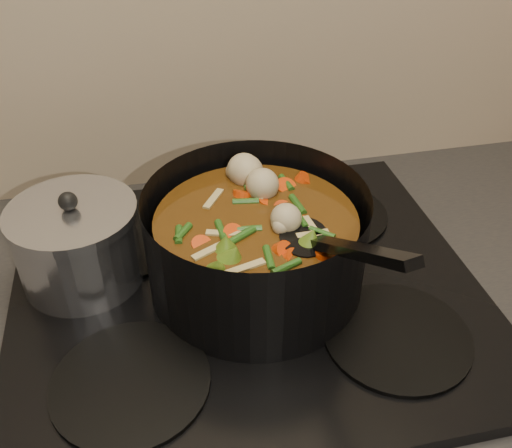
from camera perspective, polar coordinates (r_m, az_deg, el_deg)
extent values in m
cube|color=black|center=(0.81, -0.89, -8.52)|extent=(2.64, 0.64, 0.05)
cube|color=black|center=(0.78, -0.91, -6.72)|extent=(0.62, 0.54, 0.02)
cylinder|color=black|center=(0.68, -12.43, -15.18)|extent=(0.18, 0.18, 0.01)
cylinder|color=black|center=(0.73, 13.91, -10.82)|extent=(0.18, 0.18, 0.01)
cylinder|color=black|center=(0.87, -13.13, -1.68)|extent=(0.18, 0.18, 0.01)
cylinder|color=black|center=(0.90, 7.38, 0.99)|extent=(0.18, 0.18, 0.01)
cylinder|color=black|center=(0.73, 0.00, -1.73)|extent=(0.29, 0.29, 0.14)
cylinder|color=black|center=(0.78, 0.00, -5.53)|extent=(0.28, 0.28, 0.01)
cylinder|color=#4C2F0D|center=(0.74, 0.00, -2.44)|extent=(0.26, 0.26, 0.10)
cylinder|color=#D33C09|center=(0.72, 2.94, 0.78)|extent=(0.03, 0.03, 0.03)
cylinder|color=#D33C09|center=(0.76, 2.04, 3.15)|extent=(0.04, 0.04, 0.03)
cylinder|color=#D33C09|center=(0.78, -3.59, 4.05)|extent=(0.04, 0.04, 0.03)
cylinder|color=#D33C09|center=(0.72, -4.18, 0.65)|extent=(0.03, 0.03, 0.03)
cylinder|color=#D33C09|center=(0.67, -4.74, -2.73)|extent=(0.04, 0.03, 0.03)
cylinder|color=#D33C09|center=(0.68, 0.66, -1.44)|extent=(0.04, 0.04, 0.03)
cylinder|color=#D33C09|center=(0.69, 5.10, -0.95)|extent=(0.03, 0.04, 0.03)
cylinder|color=#D33C09|center=(0.76, 6.40, 2.57)|extent=(0.03, 0.03, 0.03)
cylinder|color=#D33C09|center=(0.76, 0.43, 2.76)|extent=(0.04, 0.04, 0.03)
cylinder|color=#D33C09|center=(0.76, -4.60, 2.88)|extent=(0.04, 0.04, 0.03)
cylinder|color=#D33C09|center=(0.71, -3.00, 0.03)|extent=(0.03, 0.03, 0.03)
sphere|color=tan|center=(0.72, 4.64, 1.81)|extent=(0.04, 0.04, 0.04)
sphere|color=tan|center=(0.75, -2.52, 3.44)|extent=(0.04, 0.04, 0.04)
sphere|color=tan|center=(0.67, -2.94, -1.20)|extent=(0.04, 0.04, 0.04)
sphere|color=tan|center=(0.70, 4.75, 0.53)|extent=(0.04, 0.04, 0.04)
cone|color=#5B8421|center=(0.65, 2.68, -2.98)|extent=(0.04, 0.04, 0.03)
cone|color=#5B8421|center=(0.74, 5.69, 2.47)|extent=(0.04, 0.04, 0.03)
cone|color=#5B8421|center=(0.77, -2.88, 4.02)|extent=(0.04, 0.04, 0.03)
cone|color=#5B8421|center=(0.68, -5.85, -1.20)|extent=(0.04, 0.04, 0.03)
cone|color=#5B8421|center=(0.66, 4.03, -2.50)|extent=(0.04, 0.04, 0.03)
cylinder|color=#2A5F1C|center=(0.74, 1.61, 2.49)|extent=(0.01, 0.04, 0.01)
cylinder|color=#2A5F1C|center=(0.79, -2.45, 4.68)|extent=(0.04, 0.03, 0.01)
cylinder|color=#2A5F1C|center=(0.74, -5.77, 2.06)|extent=(0.04, 0.02, 0.01)
cylinder|color=#2A5F1C|center=(0.69, -4.50, -0.64)|extent=(0.02, 0.04, 0.01)
cylinder|color=#2A5F1C|center=(0.68, -0.84, -1.33)|extent=(0.03, 0.04, 0.01)
cylinder|color=#2A5F1C|center=(0.65, 5.02, -3.33)|extent=(0.04, 0.02, 0.01)
cylinder|color=#2A5F1C|center=(0.71, 6.40, 0.41)|extent=(0.04, 0.03, 0.01)
cylinder|color=#2A5F1C|center=(0.75, 3.42, 2.67)|extent=(0.01, 0.04, 0.01)
cylinder|color=#2A5F1C|center=(0.75, -0.14, 2.72)|extent=(0.04, 0.03, 0.01)
cylinder|color=#2A5F1C|center=(0.76, -5.71, 3.45)|extent=(0.04, 0.02, 0.01)
cylinder|color=#2A5F1C|center=(0.70, -6.37, 0.09)|extent=(0.02, 0.04, 0.01)
cylinder|color=#2A5F1C|center=(0.67, -2.70, -1.88)|extent=(0.03, 0.04, 0.01)
cylinder|color=#2A5F1C|center=(0.68, 1.13, -1.28)|extent=(0.04, 0.02, 0.01)
cube|color=tan|center=(0.74, -5.07, 1.96)|extent=(0.04, 0.01, 0.00)
cube|color=tan|center=(0.67, -3.85, -1.99)|extent=(0.02, 0.04, 0.00)
cube|color=tan|center=(0.66, 3.29, -2.26)|extent=(0.04, 0.03, 0.00)
cube|color=tan|center=(0.73, 5.33, 1.60)|extent=(0.04, 0.04, 0.00)
cube|color=tan|center=(0.77, 0.17, 3.82)|extent=(0.03, 0.04, 0.00)
cube|color=tan|center=(0.73, -5.20, 1.80)|extent=(0.04, 0.02, 0.00)
cube|color=tan|center=(0.67, -3.61, -2.12)|extent=(0.01, 0.04, 0.00)
ellipsoid|color=black|center=(0.68, 4.83, -1.39)|extent=(0.07, 0.09, 0.01)
cube|color=black|center=(0.59, 10.18, -2.70)|extent=(0.05, 0.17, 0.10)
cylinder|color=silver|center=(0.79, -17.29, -2.26)|extent=(0.16, 0.16, 0.10)
cylinder|color=silver|center=(0.76, -18.05, 1.05)|extent=(0.17, 0.17, 0.01)
sphere|color=black|center=(0.75, -18.30, 2.18)|extent=(0.02, 0.02, 0.02)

